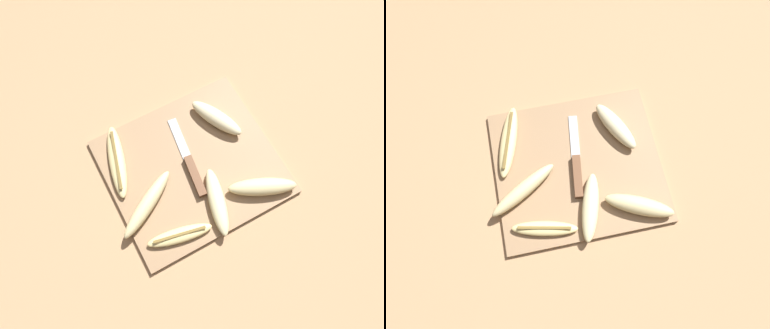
% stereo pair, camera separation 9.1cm
% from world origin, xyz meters
% --- Properties ---
extents(ground_plane, '(4.00, 4.00, 0.00)m').
position_xyz_m(ground_plane, '(0.00, 0.00, 0.00)').
color(ground_plane, tan).
extents(cutting_board, '(0.41, 0.37, 0.01)m').
position_xyz_m(cutting_board, '(0.00, 0.00, 0.01)').
color(cutting_board, '#997551').
rests_on(cutting_board, ground_plane).
extents(knife, '(0.05, 0.22, 0.02)m').
position_xyz_m(knife, '(-0.00, -0.01, 0.02)').
color(knife, brown).
rests_on(knife, cutting_board).
extents(banana_soft_right, '(0.08, 0.17, 0.03)m').
position_xyz_m(banana_soft_right, '(0.01, -0.11, 0.03)').
color(banana_soft_right, beige).
rests_on(banana_soft_right, cutting_board).
extents(banana_spotted_left, '(0.09, 0.19, 0.02)m').
position_xyz_m(banana_spotted_left, '(-0.16, 0.10, 0.02)').
color(banana_spotted_left, '#DBC684').
rests_on(banana_spotted_left, cutting_board).
extents(banana_cream_curved, '(0.10, 0.15, 0.04)m').
position_xyz_m(banana_cream_curved, '(0.11, 0.08, 0.03)').
color(banana_cream_curved, beige).
rests_on(banana_cream_curved, cutting_board).
extents(banana_mellow_near, '(0.17, 0.11, 0.04)m').
position_xyz_m(banana_mellow_near, '(0.12, -0.13, 0.03)').
color(banana_mellow_near, beige).
rests_on(banana_mellow_near, cutting_board).
extents(banana_golden_short, '(0.16, 0.07, 0.02)m').
position_xyz_m(banana_golden_short, '(-0.11, -0.14, 0.02)').
color(banana_golden_short, '#EDD689').
rests_on(banana_golden_short, cutting_board).
extents(banana_ripe_center, '(0.18, 0.13, 0.04)m').
position_xyz_m(banana_ripe_center, '(-0.14, -0.04, 0.03)').
color(banana_ripe_center, beige).
rests_on(banana_ripe_center, cutting_board).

